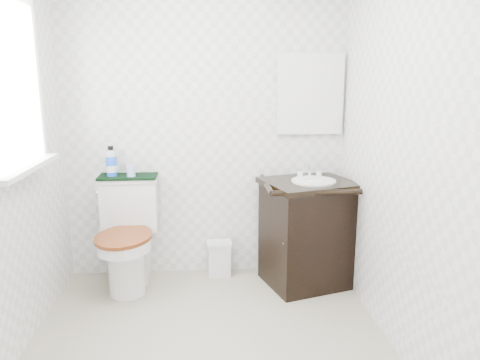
{
  "coord_description": "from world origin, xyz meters",
  "views": [
    {
      "loc": [
        -0.01,
        -2.46,
        1.61
      ],
      "look_at": [
        0.24,
        0.75,
        0.87
      ],
      "focal_mm": 35.0,
      "sensor_mm": 36.0,
      "label": 1
    }
  ],
  "objects": [
    {
      "name": "toilet",
      "position": [
        -0.6,
        0.97,
        0.36
      ],
      "size": [
        0.45,
        0.66,
        0.83
      ],
      "color": "white",
      "rests_on": "floor"
    },
    {
      "name": "vanity",
      "position": [
        0.77,
        0.9,
        0.43
      ],
      "size": [
        0.77,
        0.71,
        0.92
      ],
      "color": "black",
      "rests_on": "floor"
    },
    {
      "name": "mouthwash_bottle",
      "position": [
        -0.72,
        1.09,
        0.95
      ],
      "size": [
        0.08,
        0.08,
        0.23
      ],
      "color": "blue",
      "rests_on": "towel"
    },
    {
      "name": "wall_back",
      "position": [
        0.0,
        1.2,
        1.2
      ],
      "size": [
        2.4,
        0.0,
        2.4
      ],
      "primitive_type": "plane",
      "rotation": [
        1.57,
        0.0,
        0.0
      ],
      "color": "white",
      "rests_on": "ground"
    },
    {
      "name": "mirror",
      "position": [
        0.82,
        1.18,
        1.45
      ],
      "size": [
        0.5,
        0.02,
        0.6
      ],
      "primitive_type": "cube",
      "color": "silver",
      "rests_on": "wall_back"
    },
    {
      "name": "window",
      "position": [
        -1.07,
        0.25,
        1.55
      ],
      "size": [
        0.02,
        0.7,
        0.9
      ],
      "primitive_type": "cube",
      "color": "white",
      "rests_on": "wall_left"
    },
    {
      "name": "floor",
      "position": [
        0.0,
        0.0,
        0.0
      ],
      "size": [
        2.4,
        2.4,
        0.0
      ],
      "primitive_type": "plane",
      "color": "#ACA68A",
      "rests_on": "ground"
    },
    {
      "name": "trash_bin",
      "position": [
        0.1,
        1.1,
        0.15
      ],
      "size": [
        0.2,
        0.16,
        0.28
      ],
      "color": "silver",
      "rests_on": "floor"
    },
    {
      "name": "cup",
      "position": [
        -0.57,
        1.05,
        0.89
      ],
      "size": [
        0.07,
        0.07,
        0.08
      ],
      "primitive_type": "cone",
      "color": "#80A1D2",
      "rests_on": "towel"
    },
    {
      "name": "wall_front",
      "position": [
        0.0,
        -1.2,
        1.2
      ],
      "size": [
        2.4,
        0.0,
        2.4
      ],
      "primitive_type": "plane",
      "rotation": [
        -1.57,
        0.0,
        0.0
      ],
      "color": "white",
      "rests_on": "ground"
    },
    {
      "name": "wall_right",
      "position": [
        1.1,
        0.0,
        1.2
      ],
      "size": [
        0.0,
        2.4,
        2.4
      ],
      "primitive_type": "plane",
      "rotation": [
        1.57,
        0.0,
        -1.57
      ],
      "color": "white",
      "rests_on": "ground"
    },
    {
      "name": "soap_bar",
      "position": [
        0.73,
        1.02,
        0.83
      ],
      "size": [
        0.07,
        0.05,
        0.02
      ],
      "primitive_type": "ellipsoid",
      "color": "#1A7F72",
      "rests_on": "vanity"
    },
    {
      "name": "towel",
      "position": [
        -0.6,
        1.09,
        0.84
      ],
      "size": [
        0.44,
        0.22,
        0.02
      ],
      "primitive_type": "cube",
      "color": "black",
      "rests_on": "toilet"
    }
  ]
}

